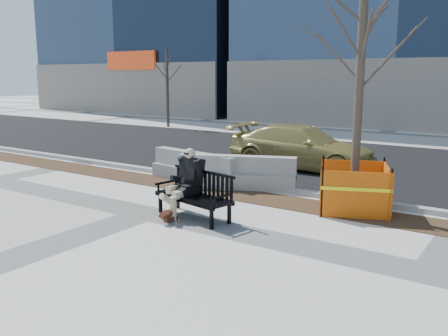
# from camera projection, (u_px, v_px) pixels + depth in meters

# --- Properties ---
(ground) EXTENTS (120.00, 120.00, 0.00)m
(ground) POSITION_uv_depth(u_px,v_px,m) (147.00, 213.00, 10.87)
(ground) COLOR beige
(ground) RESTS_ON ground
(mulch_strip) EXTENTS (40.00, 1.20, 0.02)m
(mulch_strip) POSITION_uv_depth(u_px,v_px,m) (213.00, 190.00, 12.98)
(mulch_strip) COLOR #47301C
(mulch_strip) RESTS_ON ground
(asphalt_street) EXTENTS (60.00, 10.40, 0.01)m
(asphalt_street) POSITION_uv_depth(u_px,v_px,m) (308.00, 158.00, 18.03)
(asphalt_street) COLOR black
(asphalt_street) RESTS_ON ground
(curb) EXTENTS (60.00, 0.25, 0.12)m
(curb) POSITION_uv_depth(u_px,v_px,m) (232.00, 182.00, 13.74)
(curb) COLOR #9E9B93
(curb) RESTS_ON ground
(bench) EXTENTS (2.05, 1.07, 1.04)m
(bench) POSITION_uv_depth(u_px,v_px,m) (194.00, 218.00, 10.50)
(bench) COLOR black
(bench) RESTS_ON ground
(seated_man) EXTENTS (0.85, 1.19, 1.51)m
(seated_man) POSITION_uv_depth(u_px,v_px,m) (187.00, 215.00, 10.73)
(seated_man) COLOR black
(seated_man) RESTS_ON ground
(tree_fence) EXTENTS (2.98, 2.98, 5.71)m
(tree_fence) POSITION_uv_depth(u_px,v_px,m) (353.00, 210.00, 11.11)
(tree_fence) COLOR #FF670B
(tree_fence) RESTS_ON ground
(sedan) EXTENTS (4.99, 2.12, 1.44)m
(sedan) POSITION_uv_depth(u_px,v_px,m) (301.00, 168.00, 16.11)
(sedan) COLOR #9F9047
(sedan) RESTS_ON ground
(jersey_barrier_left) EXTENTS (3.17, 1.06, 0.89)m
(jersey_barrier_left) POSITION_uv_depth(u_px,v_px,m) (195.00, 182.00, 14.07)
(jersey_barrier_left) COLOR gray
(jersey_barrier_left) RESTS_ON ground
(jersey_barrier_right) EXTENTS (3.23, 1.80, 0.92)m
(jersey_barrier_right) POSITION_uv_depth(u_px,v_px,m) (237.00, 188.00, 13.26)
(jersey_barrier_right) COLOR gray
(jersey_barrier_right) RESTS_ON ground
(far_tree_left) EXTENTS (2.12, 2.12, 5.14)m
(far_tree_left) POSITION_uv_depth(u_px,v_px,m) (168.00, 127.00, 29.06)
(far_tree_left) COLOR #4A3C30
(far_tree_left) RESTS_ON ground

